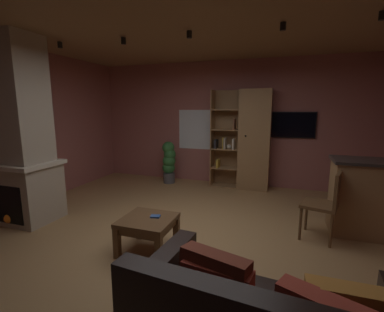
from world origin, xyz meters
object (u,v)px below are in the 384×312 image
at_px(bookshelf_cabinet, 250,141).
at_px(wall_mounted_tv, 291,125).
at_px(stone_fireplace, 21,141).
at_px(table_book_0, 155,216).
at_px(dining_chair, 327,201).
at_px(coffee_table, 148,225).
at_px(potted_floor_plant, 169,161).

distance_m(bookshelf_cabinet, wall_mounted_tv, 0.88).
height_order(stone_fireplace, table_book_0, stone_fireplace).
relative_size(bookshelf_cabinet, dining_chair, 2.26).
relative_size(stone_fireplace, table_book_0, 24.19).
height_order(coffee_table, potted_floor_plant, potted_floor_plant).
relative_size(table_book_0, potted_floor_plant, 0.12).
height_order(coffee_table, wall_mounted_tv, wall_mounted_tv).
distance_m(bookshelf_cabinet, dining_chair, 2.43).
xyz_separation_m(coffee_table, wall_mounted_tv, (1.60, 3.25, 1.03)).
xyz_separation_m(bookshelf_cabinet, table_book_0, (-0.74, -2.98, -0.60)).
bearing_deg(dining_chair, bookshelf_cabinet, 120.93).
height_order(stone_fireplace, potted_floor_plant, stone_fireplace).
xyz_separation_m(coffee_table, potted_floor_plant, (-0.98, 2.88, 0.17)).
distance_m(stone_fireplace, bookshelf_cabinet, 4.11).
bearing_deg(wall_mounted_tv, stone_fireplace, -141.72).
xyz_separation_m(stone_fireplace, wall_mounted_tv, (3.80, 3.00, 0.13)).
relative_size(coffee_table, table_book_0, 5.41).
xyz_separation_m(coffee_table, table_book_0, (0.07, 0.06, 0.10)).
relative_size(bookshelf_cabinet, table_book_0, 18.50).
relative_size(potted_floor_plant, wall_mounted_tv, 1.01).
relative_size(coffee_table, potted_floor_plant, 0.64).
distance_m(coffee_table, potted_floor_plant, 3.04).
distance_m(stone_fireplace, dining_chair, 4.36).
distance_m(stone_fireplace, wall_mounted_tv, 4.84).
relative_size(stone_fireplace, potted_floor_plant, 2.84).
bearing_deg(bookshelf_cabinet, wall_mounted_tv, 14.95).
distance_m(dining_chair, potted_floor_plant, 3.56).
bearing_deg(table_book_0, coffee_table, -141.54).
bearing_deg(potted_floor_plant, dining_chair, -32.01).
bearing_deg(bookshelf_cabinet, stone_fireplace, -137.20).
height_order(potted_floor_plant, wall_mounted_tv, wall_mounted_tv).
bearing_deg(bookshelf_cabinet, coffee_table, -105.00).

